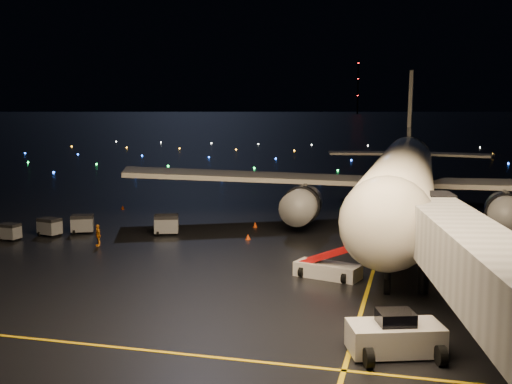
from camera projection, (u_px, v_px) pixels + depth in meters
ground at (391, 128)px, 329.68m from camera, size 2000.00×2000.00×0.00m
lane_centre at (379, 251)px, 53.29m from camera, size 0.25×80.00×0.02m
lane_cross at (18, 337)px, 33.51m from camera, size 60.00×0.25×0.02m
airliner at (404, 143)px, 64.20m from camera, size 58.37×55.48×16.45m
pushback_tug at (395, 332)px, 31.21m from camera, size 5.02×3.70×2.14m
belt_loader at (328, 255)px, 44.90m from camera, size 6.96×3.66×3.26m
crew_c at (98, 235)px, 55.04m from camera, size 1.07×1.12×1.87m
safety_cone_0 at (248, 237)px, 57.63m from camera, size 0.62×0.62×0.56m
safety_cone_1 at (292, 218)px, 67.15m from camera, size 0.46×0.46×0.48m
safety_cone_2 at (255, 225)px, 63.39m from camera, size 0.51×0.51×0.53m
safety_cone_3 at (123, 207)px, 74.21m from camera, size 0.54×0.54×0.49m
radio_mast at (358, 87)px, 762.27m from camera, size 1.80×1.80×64.00m
taxiway_lights at (351, 158)px, 143.54m from camera, size 164.00×92.00×0.36m
baggage_cart_0 at (166, 225)px, 59.77m from camera, size 2.58×2.19×1.86m
baggage_cart_1 at (82, 224)px, 60.52m from camera, size 2.43×2.12×1.73m
baggage_cart_2 at (50, 227)px, 59.27m from camera, size 2.23×1.82×1.65m
baggage_cart_4 at (9, 232)px, 57.35m from camera, size 1.87×1.40×1.50m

